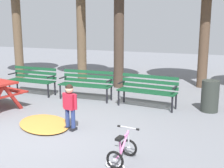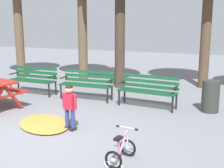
% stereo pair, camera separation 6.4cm
% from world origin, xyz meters
% --- Properties ---
extents(ground, '(36.00, 36.00, 0.00)m').
position_xyz_m(ground, '(0.00, 0.00, 0.00)').
color(ground, slate).
extents(park_bench_far_left, '(1.60, 0.46, 0.85)m').
position_xyz_m(park_bench_far_left, '(-2.40, 3.09, 0.51)').
color(park_bench_far_left, '#144728').
rests_on(park_bench_far_left, ground).
extents(park_bench_left, '(1.62, 0.54, 0.85)m').
position_xyz_m(park_bench_left, '(-0.50, 3.17, 0.51)').
color(park_bench_left, '#144728').
rests_on(park_bench_left, ground).
extents(park_bench_right, '(1.63, 0.56, 0.85)m').
position_xyz_m(park_bench_right, '(1.41, 3.09, 0.51)').
color(park_bench_right, '#144728').
rests_on(park_bench_right, ground).
extents(child_standing, '(0.37, 0.20, 0.99)m').
position_xyz_m(child_standing, '(0.40, 0.73, 0.58)').
color(child_standing, navy).
rests_on(child_standing, ground).
extents(kids_bicycle, '(0.40, 0.58, 0.54)m').
position_xyz_m(kids_bicycle, '(1.95, -0.23, 0.20)').
color(kids_bicycle, black).
rests_on(kids_bicycle, ground).
extents(leaf_pile, '(1.79, 1.67, 0.07)m').
position_xyz_m(leaf_pile, '(-0.28, 0.75, 0.04)').
color(leaf_pile, '#C68438').
rests_on(leaf_pile, ground).
extents(trash_bin, '(0.44, 0.44, 0.81)m').
position_xyz_m(trash_bin, '(3.00, 3.28, 0.40)').
color(trash_bin, '#2D332D').
rests_on(trash_bin, ground).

